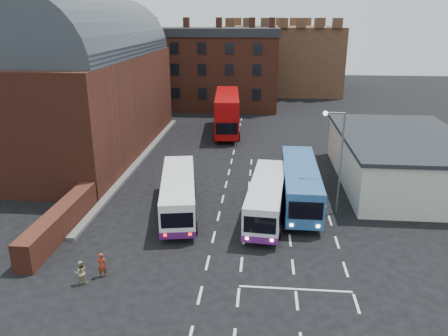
# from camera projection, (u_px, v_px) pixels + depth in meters

# --- Properties ---
(ground) EXTENTS (180.00, 180.00, 0.00)m
(ground) POSITION_uv_depth(u_px,v_px,m) (209.00, 256.00, 26.51)
(ground) COLOR black
(railway_station) EXTENTS (12.00, 28.00, 16.00)m
(railway_station) POSITION_uv_depth(u_px,v_px,m) (84.00, 79.00, 45.09)
(railway_station) COLOR #602B1E
(railway_station) RESTS_ON ground
(forecourt_wall) EXTENTS (1.20, 10.00, 1.80)m
(forecourt_wall) POSITION_uv_depth(u_px,v_px,m) (60.00, 221.00, 28.96)
(forecourt_wall) COLOR #602B1E
(forecourt_wall) RESTS_ON ground
(cream_building) EXTENTS (10.40, 16.40, 4.25)m
(cream_building) POSITION_uv_depth(u_px,v_px,m) (401.00, 159.00, 37.71)
(cream_building) COLOR beige
(cream_building) RESTS_ON ground
(brick_terrace) EXTENTS (22.00, 10.00, 11.00)m
(brick_terrace) POSITION_uv_depth(u_px,v_px,m) (207.00, 72.00, 68.51)
(brick_terrace) COLOR brown
(brick_terrace) RESTS_ON ground
(castle_keep) EXTENTS (22.00, 22.00, 12.00)m
(castle_keep) POSITION_uv_depth(u_px,v_px,m) (280.00, 58.00, 86.15)
(castle_keep) COLOR brown
(castle_keep) RESTS_ON ground
(bus_white_outbound) EXTENTS (4.01, 10.37, 2.76)m
(bus_white_outbound) POSITION_uv_depth(u_px,v_px,m) (178.00, 192.00, 31.95)
(bus_white_outbound) COLOR white
(bus_white_outbound) RESTS_ON ground
(bus_white_inbound) EXTENTS (3.15, 10.09, 2.71)m
(bus_white_inbound) POSITION_uv_depth(u_px,v_px,m) (267.00, 196.00, 31.26)
(bus_white_inbound) COLOR white
(bus_white_inbound) RESTS_ON ground
(bus_blue) EXTENTS (2.90, 11.12, 3.03)m
(bus_blue) POSITION_uv_depth(u_px,v_px,m) (300.00, 182.00, 33.38)
(bus_blue) COLOR #2C5D9A
(bus_blue) RESTS_ON ground
(bus_red_double) EXTENTS (3.78, 12.38, 4.88)m
(bus_red_double) POSITION_uv_depth(u_px,v_px,m) (227.00, 112.00, 53.98)
(bus_red_double) COLOR #AB0608
(bus_red_double) RESTS_ON ground
(street_lamp) EXTENTS (1.56, 0.34, 7.65)m
(street_lamp) POSITION_uv_depth(u_px,v_px,m) (337.00, 153.00, 30.79)
(street_lamp) COLOR slate
(street_lamp) RESTS_ON ground
(pedestrian_red) EXTENTS (0.63, 0.54, 1.46)m
(pedestrian_red) POSITION_uv_depth(u_px,v_px,m) (102.00, 265.00, 24.19)
(pedestrian_red) COLOR maroon
(pedestrian_red) RESTS_ON ground
(pedestrian_beige) EXTENTS (0.81, 0.73, 1.37)m
(pedestrian_beige) POSITION_uv_depth(u_px,v_px,m) (81.00, 272.00, 23.55)
(pedestrian_beige) COLOR tan
(pedestrian_beige) RESTS_ON ground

